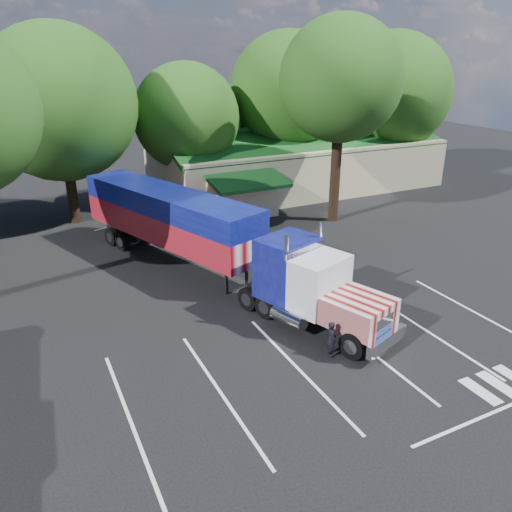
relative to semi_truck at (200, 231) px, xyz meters
name	(u,v)px	position (x,y,z in m)	size (l,w,h in m)	color
ground	(234,303)	(0.18, -3.85, -2.44)	(120.00, 120.00, 0.00)	black
event_hall	(294,162)	(13.92, 13.96, -0.23)	(24.20, 14.12, 5.55)	tan
tree_row_c	(59,104)	(-4.82, 12.35, 5.59)	(10.00, 10.00, 13.05)	black
tree_row_d	(186,117)	(4.18, 13.65, 4.14)	(8.00, 8.00, 10.60)	black
tree_row_e	(287,92)	(13.18, 14.15, 5.64)	(9.60, 9.60, 12.90)	black
tree_row_f	(392,92)	(23.18, 12.95, 5.35)	(10.40, 10.40, 13.00)	black
tree_near_right	(341,80)	(11.68, 4.65, 7.02)	(8.00, 8.00, 13.50)	black
semi_truck	(200,231)	(0.00, 0.00, 0.00)	(9.22, 20.29, 4.32)	black
woman	(331,339)	(1.78, -9.62, -1.69)	(0.55, 0.36, 1.52)	black
bicycle	(208,237)	(1.98, 4.15, -1.99)	(0.60, 1.73, 0.91)	black
silver_sedan	(219,203)	(5.18, 10.15, -1.80)	(1.37, 3.92, 1.29)	#A0A1A8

